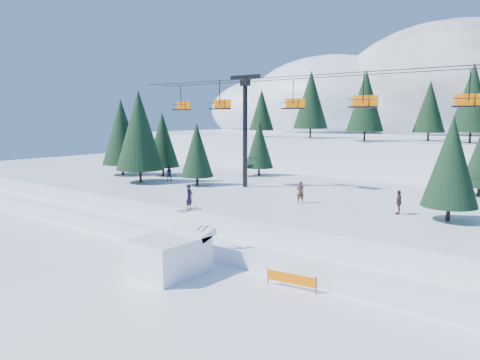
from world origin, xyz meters
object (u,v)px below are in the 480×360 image
Objects in this scene: jump_kicker at (171,254)px; chairlift at (348,113)px; banner_near at (291,279)px; banner_far at (426,297)px.

jump_kicker is 18.43m from chairlift.
banner_near is (3.65, -13.96, -8.78)m from chairlift.
banner_near is at bearing 18.66° from jump_kicker.
chairlift is at bearing 79.16° from jump_kicker.
chairlift is (3.11, 16.24, 8.14)m from jump_kicker.
banner_near is 1.02× the size of banner_far.
chairlift reaches higher than banner_near.
banner_far is (13.12, 4.12, -0.64)m from jump_kicker.
banner_near is at bearing -163.86° from banner_far.
banner_near is 6.62m from banner_far.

